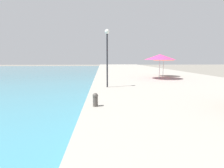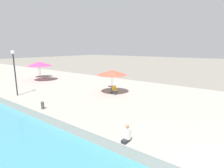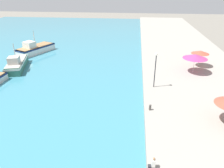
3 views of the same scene
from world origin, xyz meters
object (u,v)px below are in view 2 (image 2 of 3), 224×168
at_px(person_at_quay, 127,134).
at_px(mooring_bollard, 43,105).
at_px(cafe_chair_left, 115,91).
at_px(cafe_umbrella_pink, 112,72).
at_px(cafe_table, 112,88).
at_px(cafe_umbrella_white, 40,64).
at_px(cafe_umbrella_striped, 38,63).
at_px(lamppost, 14,65).

bearing_deg(person_at_quay, mooring_bollard, 88.62).
xyz_separation_m(cafe_chair_left, person_at_quay, (-7.32, -6.01, 0.08)).
height_order(cafe_umbrella_pink, cafe_table, cafe_umbrella_pink).
bearing_deg(cafe_umbrella_white, person_at_quay, -110.00).
bearing_deg(person_at_quay, cafe_umbrella_pink, 41.12).
height_order(cafe_umbrella_white, cafe_umbrella_striped, cafe_umbrella_white).
bearing_deg(lamppost, mooring_bollard, -97.37).
bearing_deg(lamppost, cafe_umbrella_pink, -47.44).
bearing_deg(cafe_umbrella_white, cafe_umbrella_striped, 63.09).
xyz_separation_m(cafe_table, cafe_chair_left, (-0.26, -0.67, -0.21)).
relative_size(cafe_chair_left, lamppost, 0.20).
bearing_deg(cafe_umbrella_pink, cafe_umbrella_striped, 86.32).
xyz_separation_m(cafe_umbrella_striped, mooring_bollard, (-8.40, -14.44, -1.99)).
xyz_separation_m(cafe_umbrella_pink, cafe_table, (0.01, 0.07, -1.72)).
relative_size(cafe_umbrella_striped, cafe_chair_left, 3.03).
bearing_deg(mooring_bollard, person_at_quay, -91.38).
bearing_deg(cafe_table, cafe_chair_left, -111.37).
xyz_separation_m(cafe_table, lamppost, (-6.64, 7.15, 2.56)).
bearing_deg(person_at_quay, cafe_table, 41.38).
bearing_deg(cafe_umbrella_pink, cafe_table, 81.19).
bearing_deg(cafe_table, cafe_umbrella_white, 91.96).
distance_m(cafe_umbrella_white, mooring_bollard, 13.68).
distance_m(person_at_quay, lamppost, 14.12).
bearing_deg(cafe_umbrella_pink, cafe_umbrella_white, 91.90).
bearing_deg(cafe_umbrella_white, cafe_umbrella_pink, -88.10).
distance_m(cafe_umbrella_white, lamppost, 8.51).
relative_size(cafe_umbrella_pink, lamppost, 0.69).
relative_size(person_at_quay, lamppost, 0.20).
height_order(cafe_umbrella_white, person_at_quay, cafe_umbrella_white).
xyz_separation_m(person_at_quay, mooring_bollard, (0.19, 8.04, -0.06)).
xyz_separation_m(cafe_umbrella_white, person_at_quay, (-7.14, -19.62, -2.09)).
distance_m(cafe_umbrella_pink, cafe_table, 1.72).
bearing_deg(lamppost, cafe_umbrella_white, 43.06).
relative_size(person_at_quay, mooring_bollard, 1.42).
distance_m(cafe_umbrella_pink, cafe_umbrella_white, 13.02).
distance_m(cafe_umbrella_white, cafe_chair_left, 13.79).
bearing_deg(cafe_umbrella_white, lamppost, -136.94).
relative_size(cafe_umbrella_pink, cafe_table, 3.96).
distance_m(cafe_umbrella_white, cafe_table, 13.10).
bearing_deg(lamppost, cafe_umbrella_striped, 48.52).
relative_size(cafe_umbrella_white, cafe_umbrella_striped, 1.29).
height_order(cafe_chair_left, person_at_quay, person_at_quay).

